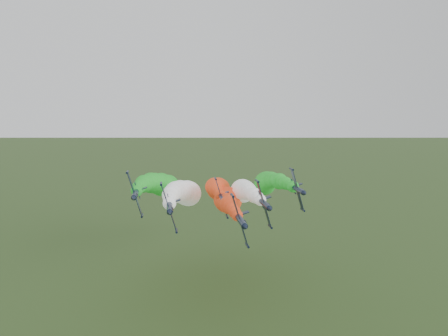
{
  "coord_description": "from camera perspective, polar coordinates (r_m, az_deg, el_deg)",
  "views": [
    {
      "loc": [
        -5.92,
        -87.43,
        54.93
      ],
      "look_at": [
        5.43,
        0.03,
        43.89
      ],
      "focal_mm": 35.0,
      "sensor_mm": 36.0,
      "label": 1
    }
  ],
  "objects": [
    {
      "name": "jet_outer_right",
      "position": [
        144.62,
        5.7,
        -1.85
      ],
      "size": [
        12.38,
        71.78,
        17.71
      ],
      "rotation": [
        0.0,
        1.28,
        0.0
      ],
      "color": "black",
      "rests_on": "ground"
    },
    {
      "name": "jet_trail",
      "position": [
        150.71,
        -0.96,
        -2.65
      ],
      "size": [
        12.65,
        72.06,
        17.99
      ],
      "rotation": [
        0.0,
        1.28,
        0.0
      ],
      "color": "black",
      "rests_on": "ground"
    },
    {
      "name": "jet_inner_right",
      "position": [
        132.47,
        2.56,
        -2.99
      ],
      "size": [
        12.08,
        71.48,
        17.41
      ],
      "rotation": [
        0.0,
        1.28,
        0.0
      ],
      "color": "black",
      "rests_on": "ground"
    },
    {
      "name": "jet_lead",
      "position": [
        127.03,
        0.42,
        -4.23
      ],
      "size": [
        12.63,
        72.04,
        17.97
      ],
      "rotation": [
        0.0,
        1.28,
        0.0
      ],
      "color": "black",
      "rests_on": "ground"
    },
    {
      "name": "jet_inner_left",
      "position": [
        131.65,
        -5.43,
        -3.23
      ],
      "size": [
        12.56,
        71.96,
        17.89
      ],
      "rotation": [
        0.0,
        1.28,
        0.0
      ],
      "color": "black",
      "rests_on": "ground"
    },
    {
      "name": "jet_outer_left",
      "position": [
        138.83,
        -8.48,
        -2.17
      ],
      "size": [
        12.48,
        71.88,
        17.81
      ],
      "rotation": [
        0.0,
        1.28,
        0.0
      ],
      "color": "black",
      "rests_on": "ground"
    }
  ]
}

